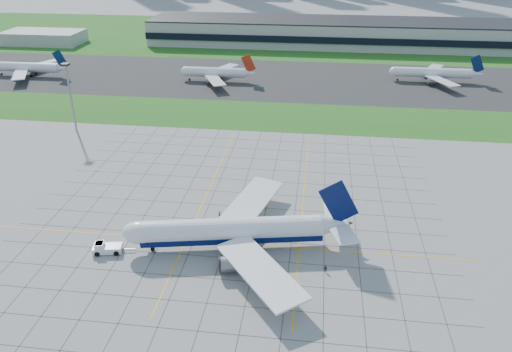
{
  "coord_description": "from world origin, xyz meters",
  "views": [
    {
      "loc": [
        20.3,
        -102.14,
        69.89
      ],
      "look_at": [
        4.49,
        21.47,
        7.0
      ],
      "focal_mm": 35.0,
      "sensor_mm": 36.0,
      "label": 1
    }
  ],
  "objects_px": {
    "pushback_tug": "(106,248)",
    "distant_jet_0": "(28,67)",
    "distant_jet_2": "(433,73)",
    "distant_jet_1": "(216,72)",
    "light_mast": "(69,89)",
    "crew_far": "(325,269)",
    "crew_near": "(147,230)",
    "airliner": "(234,231)"
  },
  "relations": [
    {
      "from": "airliner",
      "to": "pushback_tug",
      "type": "relative_size",
      "value": 5.63
    },
    {
      "from": "crew_far",
      "to": "distant_jet_2",
      "type": "relative_size",
      "value": 0.04
    },
    {
      "from": "crew_near",
      "to": "airliner",
      "type": "bearing_deg",
      "value": -81.54
    },
    {
      "from": "crew_far",
      "to": "crew_near",
      "type": "bearing_deg",
      "value": -153.0
    },
    {
      "from": "pushback_tug",
      "to": "crew_near",
      "type": "bearing_deg",
      "value": 41.48
    },
    {
      "from": "pushback_tug",
      "to": "distant_jet_2",
      "type": "xyz_separation_m",
      "value": [
        104.09,
        159.39,
        3.28
      ]
    },
    {
      "from": "pushback_tug",
      "to": "distant_jet_0",
      "type": "relative_size",
      "value": 0.23
    },
    {
      "from": "distant_jet_0",
      "to": "distant_jet_1",
      "type": "relative_size",
      "value": 1.0
    },
    {
      "from": "distant_jet_0",
      "to": "distant_jet_2",
      "type": "bearing_deg",
      "value": 4.29
    },
    {
      "from": "airliner",
      "to": "crew_far",
      "type": "bearing_deg",
      "value": -28.48
    },
    {
      "from": "crew_near",
      "to": "distant_jet_1",
      "type": "xyz_separation_m",
      "value": [
        -9.69,
        137.41,
        3.64
      ]
    },
    {
      "from": "crew_near",
      "to": "distant_jet_2",
      "type": "distance_m",
      "value": 178.82
    },
    {
      "from": "crew_far",
      "to": "distant_jet_2",
      "type": "xyz_separation_m",
      "value": [
        52.24,
        160.5,
        3.64
      ]
    },
    {
      "from": "light_mast",
      "to": "distant_jet_0",
      "type": "xyz_separation_m",
      "value": [
        -58.17,
        69.64,
        -11.7
      ]
    },
    {
      "from": "pushback_tug",
      "to": "distant_jet_1",
      "type": "distance_m",
      "value": 146.71
    },
    {
      "from": "pushback_tug",
      "to": "distant_jet_2",
      "type": "height_order",
      "value": "distant_jet_2"
    },
    {
      "from": "airliner",
      "to": "pushback_tug",
      "type": "bearing_deg",
      "value": 179.61
    },
    {
      "from": "light_mast",
      "to": "pushback_tug",
      "type": "distance_m",
      "value": 86.95
    },
    {
      "from": "distant_jet_2",
      "to": "crew_far",
      "type": "bearing_deg",
      "value": -108.03
    },
    {
      "from": "pushback_tug",
      "to": "distant_jet_2",
      "type": "relative_size",
      "value": 0.23
    },
    {
      "from": "light_mast",
      "to": "distant_jet_1",
      "type": "xyz_separation_m",
      "value": [
        39.82,
        72.27,
        -11.7
      ]
    },
    {
      "from": "crew_near",
      "to": "distant_jet_1",
      "type": "bearing_deg",
      "value": 21.28
    },
    {
      "from": "crew_far",
      "to": "distant_jet_0",
      "type": "xyz_separation_m",
      "value": [
        -152.48,
        145.13,
        3.64
      ]
    },
    {
      "from": "distant_jet_1",
      "to": "distant_jet_2",
      "type": "height_order",
      "value": "same"
    },
    {
      "from": "airliner",
      "to": "crew_near",
      "type": "height_order",
      "value": "airliner"
    },
    {
      "from": "airliner",
      "to": "distant_jet_1",
      "type": "distance_m",
      "value": 144.64
    },
    {
      "from": "crew_near",
      "to": "distant_jet_2",
      "type": "relative_size",
      "value": 0.04
    },
    {
      "from": "airliner",
      "to": "distant_jet_1",
      "type": "height_order",
      "value": "airliner"
    },
    {
      "from": "airliner",
      "to": "crew_near",
      "type": "xyz_separation_m",
      "value": [
        -22.84,
        3.53,
        -3.99
      ]
    },
    {
      "from": "airliner",
      "to": "distant_jet_1",
      "type": "bearing_deg",
      "value": 91.77
    },
    {
      "from": "light_mast",
      "to": "distant_jet_0",
      "type": "bearing_deg",
      "value": 129.87
    },
    {
      "from": "crew_far",
      "to": "distant_jet_0",
      "type": "height_order",
      "value": "distant_jet_0"
    },
    {
      "from": "light_mast",
      "to": "crew_near",
      "type": "xyz_separation_m",
      "value": [
        49.51,
        -65.14,
        -15.33
      ]
    },
    {
      "from": "distant_jet_1",
      "to": "distant_jet_2",
      "type": "bearing_deg",
      "value": 6.81
    },
    {
      "from": "airliner",
      "to": "crew_far",
      "type": "xyz_separation_m",
      "value": [
        21.96,
        -6.82,
        -4.0
      ]
    },
    {
      "from": "distant_jet_0",
      "to": "crew_far",
      "type": "bearing_deg",
      "value": -43.59
    },
    {
      "from": "pushback_tug",
      "to": "crew_near",
      "type": "relative_size",
      "value": 5.86
    },
    {
      "from": "airliner",
      "to": "pushback_tug",
      "type": "height_order",
      "value": "airliner"
    },
    {
      "from": "distant_jet_1",
      "to": "distant_jet_2",
      "type": "xyz_separation_m",
      "value": [
        106.73,
        12.74,
        0.0
      ]
    },
    {
      "from": "light_mast",
      "to": "crew_far",
      "type": "height_order",
      "value": "light_mast"
    },
    {
      "from": "light_mast",
      "to": "pushback_tug",
      "type": "relative_size",
      "value": 2.58
    },
    {
      "from": "pushback_tug",
      "to": "distant_jet_2",
      "type": "bearing_deg",
      "value": 45.63
    }
  ]
}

